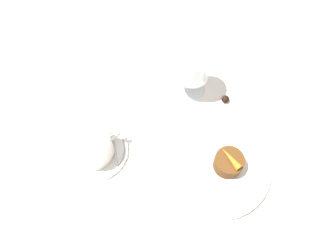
# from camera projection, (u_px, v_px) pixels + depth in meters

# --- Properties ---
(ground_plane) EXTENTS (3.00, 3.00, 0.00)m
(ground_plane) POSITION_uv_depth(u_px,v_px,m) (197.00, 161.00, 0.72)
(ground_plane) COLOR white
(dinner_plate) EXTENTS (0.24, 0.24, 0.01)m
(dinner_plate) POSITION_uv_depth(u_px,v_px,m) (216.00, 165.00, 0.71)
(dinner_plate) COLOR white
(dinner_plate) RESTS_ON ground_plane
(saucer) EXTENTS (0.14, 0.14, 0.01)m
(saucer) POSITION_uv_depth(u_px,v_px,m) (96.00, 151.00, 0.73)
(saucer) COLOR white
(saucer) RESTS_ON ground_plane
(coffee_cup) EXTENTS (0.11, 0.09, 0.07)m
(coffee_cup) POSITION_uv_depth(u_px,v_px,m) (92.00, 146.00, 0.69)
(coffee_cup) COLOR white
(coffee_cup) RESTS_ON saucer
(spoon) EXTENTS (0.05, 0.10, 0.00)m
(spoon) POSITION_uv_depth(u_px,v_px,m) (114.00, 142.00, 0.73)
(spoon) COLOR silver
(spoon) RESTS_ON saucer
(wine_glass) EXTENTS (0.08, 0.08, 0.13)m
(wine_glass) POSITION_uv_depth(u_px,v_px,m) (193.00, 68.00, 0.73)
(wine_glass) COLOR silver
(wine_glass) RESTS_ON ground_plane
(fork) EXTENTS (0.05, 0.18, 0.01)m
(fork) POSITION_uv_depth(u_px,v_px,m) (146.00, 197.00, 0.69)
(fork) COLOR silver
(fork) RESTS_ON ground_plane
(dessert_cake) EXTENTS (0.06, 0.06, 0.04)m
(dessert_cake) POSITION_uv_depth(u_px,v_px,m) (229.00, 163.00, 0.69)
(dessert_cake) COLOR #563314
(dessert_cake) RESTS_ON dinner_plate
(carrot_garnish) EXTENTS (0.02, 0.05, 0.01)m
(carrot_garnish) POSITION_uv_depth(u_px,v_px,m) (231.00, 158.00, 0.67)
(carrot_garnish) COLOR orange
(carrot_garnish) RESTS_ON dessert_cake
(chocolate_truffle) EXTENTS (0.02, 0.02, 0.02)m
(chocolate_truffle) POSITION_uv_depth(u_px,v_px,m) (225.00, 99.00, 0.79)
(chocolate_truffle) COLOR black
(chocolate_truffle) RESTS_ON ground_plane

